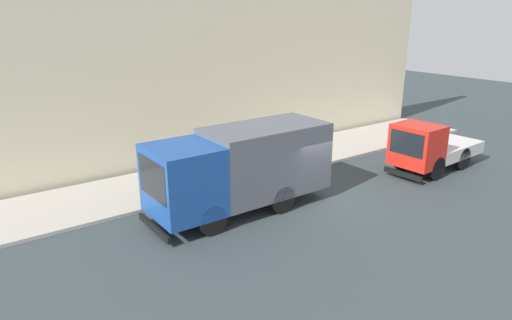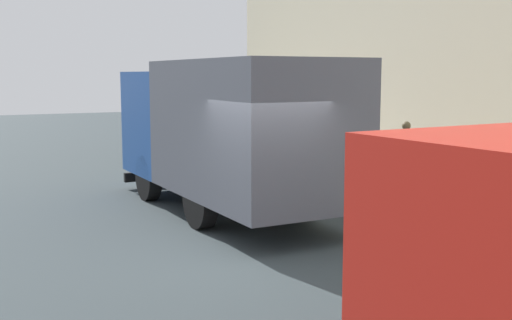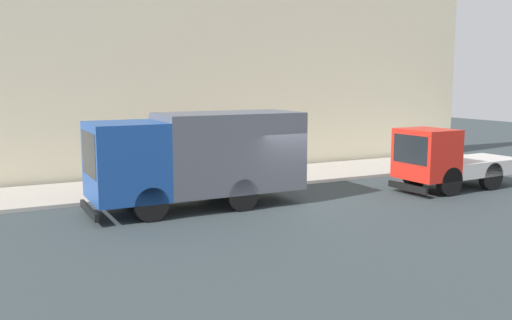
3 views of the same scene
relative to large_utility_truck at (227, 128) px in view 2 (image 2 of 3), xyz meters
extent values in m
plane|color=#343E41|center=(-0.97, -3.12, -1.80)|extent=(80.00, 80.00, 0.00)
cube|color=#B2AA9F|center=(4.11, -3.12, -1.74)|extent=(4.16, 30.00, 0.13)
cube|color=#1B4696|center=(-0.02, 2.46, -0.04)|extent=(2.51, 2.30, 2.45)
cube|color=black|center=(-0.03, 3.58, 0.26)|extent=(2.09, 0.08, 1.37)
cube|color=#545762|center=(0.01, -1.11, 0.07)|extent=(2.53, 4.87, 2.67)
cube|color=black|center=(-0.03, 3.66, -1.51)|extent=(2.39, 0.14, 0.24)
cylinder|color=black|center=(-1.11, 1.99, -1.26)|extent=(0.31, 1.09, 1.08)
cylinder|color=black|center=(1.08, 2.01, -1.26)|extent=(0.31, 1.09, 1.08)
cylinder|color=black|center=(-1.08, -1.12, -1.26)|extent=(0.31, 1.09, 1.08)
cylinder|color=black|center=(1.10, -1.10, -1.26)|extent=(0.31, 1.09, 1.08)
cube|color=red|center=(-1.52, -8.71, -0.30)|extent=(2.12, 1.82, 1.92)
cube|color=black|center=(-1.56, -7.88, -0.07)|extent=(1.72, 0.15, 1.07)
cylinder|color=black|center=(4.20, -0.80, -1.23)|extent=(0.35, 0.35, 0.89)
cylinder|color=#25242D|center=(4.20, -0.80, -0.47)|extent=(0.47, 0.47, 0.63)
sphere|color=brown|center=(4.20, -0.80, -0.05)|extent=(0.20, 0.20, 0.20)
cylinder|color=#4C5156|center=(2.46, -0.23, -0.50)|extent=(0.08, 0.08, 2.35)
cube|color=blue|center=(2.46, -0.21, 0.42)|extent=(0.44, 0.03, 0.36)
camera|label=1|loc=(-13.47, 8.95, 5.51)|focal=31.72mm
camera|label=2|loc=(-5.58, -12.12, 1.13)|focal=44.29mm
camera|label=3|loc=(-17.53, 6.65, 2.51)|focal=39.29mm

